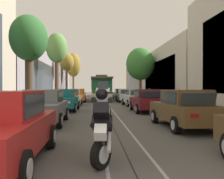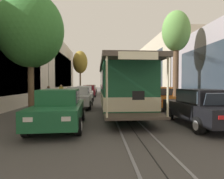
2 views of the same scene
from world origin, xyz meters
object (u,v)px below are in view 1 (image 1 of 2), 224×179
cable_car_trolley (101,88)px  pedestrian_on_right_pavement (149,95)px  parked_car_white_fifth_right (125,95)px  street_tree_kerb_right_second (140,64)px  parked_car_red_near_left (0,127)px  parked_car_brown_fourth_left (71,97)px  parked_car_orange_fifth_left (78,95)px  parked_car_maroon_mid_right (147,100)px  parked_car_brown_second_right (185,108)px  parked_car_green_sixth_right (120,94)px  parked_car_teal_mid_left (64,100)px  parked_car_grey_second_left (44,106)px  street_tree_kerb_left_mid (57,50)px  pedestrian_on_left_pavement (178,97)px  parked_car_black_sixth_left (79,94)px  street_tree_kerb_left_fourth (67,63)px  motorcycle_with_rider (102,120)px  street_tree_kerb_left_second (29,40)px  parked_car_white_fourth_right (135,97)px

cable_car_trolley → pedestrian_on_right_pavement: cable_car_trolley is taller
parked_car_white_fifth_right → street_tree_kerb_right_second: (2.43, 3.09, 4.11)m
parked_car_red_near_left → pedestrian_on_right_pavement: 23.20m
parked_car_brown_fourth_left → street_tree_kerb_right_second: bearing=45.6°
parked_car_orange_fifth_left → street_tree_kerb_right_second: (8.19, 2.33, 4.11)m
parked_car_red_near_left → parked_car_maroon_mid_right: bearing=62.7°
parked_car_white_fifth_right → street_tree_kerb_right_second: size_ratio=0.61×
parked_car_brown_second_right → parked_car_green_sixth_right: bearing=90.0°
parked_car_red_near_left → parked_car_green_sixth_right: size_ratio=0.99×
parked_car_maroon_mid_right → pedestrian_on_right_pavement: size_ratio=2.65×
parked_car_red_near_left → parked_car_teal_mid_left: (-0.17, 12.14, 0.00)m
parked_car_grey_second_left → parked_car_green_sixth_right: bearing=75.4°
street_tree_kerb_left_mid → pedestrian_on_left_pavement: (11.17, -7.99, -5.04)m
parked_car_red_near_left → cable_car_trolley: (2.84, 25.90, 0.86)m
parked_car_black_sixth_left → pedestrian_on_left_pavement: 18.16m
parked_car_orange_fifth_left → parked_car_green_sixth_right: bearing=43.9°
street_tree_kerb_left_fourth → motorcycle_with_rider: street_tree_kerb_left_fourth is taller
pedestrian_on_right_pavement → pedestrian_on_left_pavement: bearing=-85.7°
parked_car_white_fifth_right → pedestrian_on_left_pavement: size_ratio=2.62×
parked_car_brown_second_right → street_tree_kerb_left_mid: street_tree_kerb_left_mid is taller
parked_car_brown_second_right → street_tree_kerb_right_second: (2.36, 21.74, 4.11)m
parked_car_grey_second_left → street_tree_kerb_left_second: size_ratio=0.70×
parked_car_green_sixth_right → cable_car_trolley: bearing=-130.5°
parked_car_white_fourth_right → parked_car_brown_fourth_left: bearing=172.4°
parked_car_grey_second_left → parked_car_brown_fourth_left: bearing=89.6°
parked_car_white_fifth_right → parked_car_grey_second_left: bearing=-109.4°
parked_car_white_fourth_right → pedestrian_on_right_pavement: pedestrian_on_right_pavement is taller
parked_car_white_fifth_right → cable_car_trolley: (-2.89, 2.90, 0.86)m
parked_car_grey_second_left → street_tree_kerb_left_fourth: street_tree_kerb_left_fourth is taller
motorcycle_with_rider → parked_car_orange_fifth_left: bearing=95.4°
street_tree_kerb_right_second → parked_car_white_fifth_right: bearing=-128.1°
parked_car_brown_fourth_left → parked_car_orange_fifth_left: (0.17, 6.20, 0.00)m
parked_car_white_fifth_right → parked_car_white_fourth_right: bearing=-89.2°
parked_car_white_fifth_right → cable_car_trolley: 4.18m
parked_car_teal_mid_left → parked_car_brown_fourth_left: bearing=90.4°
parked_car_white_fourth_right → street_tree_kerb_right_second: 10.46m
parked_car_orange_fifth_left → street_tree_kerb_left_second: 14.47m
parked_car_orange_fifth_left → street_tree_kerb_right_second: 9.46m
parked_car_red_near_left → parked_car_green_sixth_right: 29.97m
motorcycle_with_rider → parked_car_red_near_left: bearing=178.4°
parked_car_brown_fourth_left → parked_car_brown_second_right: bearing=-65.6°
parked_car_grey_second_left → parked_car_white_fifth_right: size_ratio=1.00×
parked_car_brown_fourth_left → street_tree_kerb_left_mid: 7.01m
parked_car_red_near_left → parked_car_brown_second_right: size_ratio=1.00×
parked_car_white_fourth_right → street_tree_kerb_right_second: bearing=75.9°
parked_car_white_fourth_right → street_tree_kerb_left_fourth: (-8.18, 15.65, 4.83)m
parked_car_grey_second_left → street_tree_kerb_left_fourth: bearing=94.5°
parked_car_brown_second_right → parked_car_green_sixth_right: (0.02, 25.05, 0.00)m
parked_car_grey_second_left → street_tree_kerb_left_second: street_tree_kerb_left_second is taller
parked_car_teal_mid_left → pedestrian_on_right_pavement: size_ratio=2.66×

